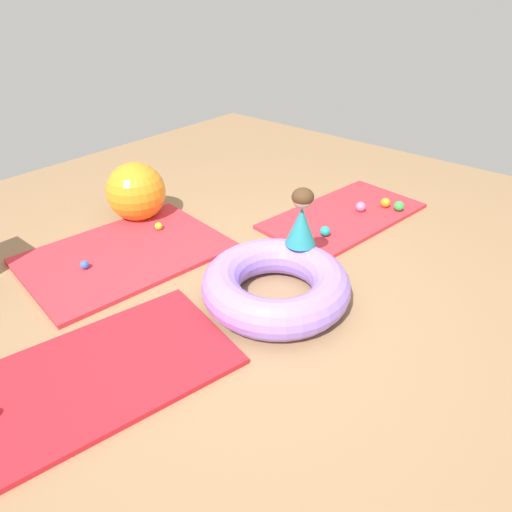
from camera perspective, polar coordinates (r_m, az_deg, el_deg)
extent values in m
plane|color=#93704C|center=(3.63, 0.70, -5.16)|extent=(8.00, 8.00, 0.00)
cube|color=red|center=(4.31, -15.96, 0.31)|extent=(1.87, 1.43, 0.04)
cube|color=red|center=(3.15, -20.63, -14.24)|extent=(2.02, 1.37, 0.04)
cube|color=red|center=(4.89, 10.87, 4.93)|extent=(1.85, 1.13, 0.04)
torus|color=#9975EA|center=(3.51, 2.50, -3.60)|extent=(1.14, 1.14, 0.30)
cone|color=teal|center=(3.69, 5.65, 3.76)|extent=(0.25, 0.25, 0.33)
sphere|color=tan|center=(3.58, 5.85, 7.12)|extent=(0.16, 0.16, 0.16)
ellipsoid|color=#472D19|center=(3.57, 5.86, 7.36)|extent=(0.18, 0.18, 0.14)
sphere|color=green|center=(5.08, 17.40, 5.96)|extent=(0.11, 0.11, 0.11)
sphere|color=yellow|center=(4.58, -12.06, 3.66)|extent=(0.07, 0.07, 0.07)
sphere|color=pink|center=(4.96, 12.92, 6.01)|extent=(0.11, 0.11, 0.11)
sphere|color=blue|center=(4.14, -20.60, -1.04)|extent=(0.07, 0.07, 0.07)
sphere|color=teal|center=(4.41, 8.61, 3.07)|extent=(0.10, 0.10, 0.10)
sphere|color=orange|center=(5.12, 15.84, 6.42)|extent=(0.10, 0.10, 0.10)
sphere|color=orange|center=(4.83, -14.74, 7.76)|extent=(0.60, 0.60, 0.60)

